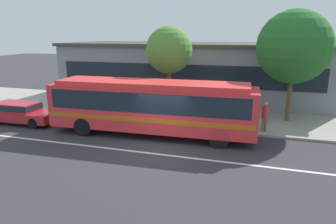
% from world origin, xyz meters
% --- Properties ---
extents(ground_plane, '(120.00, 120.00, 0.00)m').
position_xyz_m(ground_plane, '(0.00, 0.00, 0.00)').
color(ground_plane, '#353338').
extents(sidewalk_slab, '(60.00, 8.00, 0.12)m').
position_xyz_m(sidewalk_slab, '(0.00, 7.14, 0.06)').
color(sidewalk_slab, '#9C9A8E').
rests_on(sidewalk_slab, ground_plane).
extents(lane_stripe_center, '(56.00, 0.16, 0.01)m').
position_xyz_m(lane_stripe_center, '(0.00, -0.80, 0.00)').
color(lane_stripe_center, silver).
rests_on(lane_stripe_center, ground_plane).
extents(transit_bus, '(11.17, 2.93, 2.95)m').
position_xyz_m(transit_bus, '(-0.99, 1.79, 1.71)').
color(transit_bus, red).
rests_on(transit_bus, ground_plane).
extents(sedan_behind_bus, '(4.71, 1.81, 1.29)m').
position_xyz_m(sedan_behind_bus, '(-9.62, 1.51, 0.72)').
color(sedan_behind_bus, '#AE232A').
rests_on(sedan_behind_bus, ground_plane).
extents(pedestrian_waiting_near_sign, '(0.37, 0.37, 1.69)m').
position_xyz_m(pedestrian_waiting_near_sign, '(0.22, 4.65, 1.11)').
color(pedestrian_waiting_near_sign, navy).
rests_on(pedestrian_waiting_near_sign, sidewalk_slab).
extents(pedestrian_walking_along_curb, '(0.41, 0.41, 1.69)m').
position_xyz_m(pedestrian_walking_along_curb, '(-4.85, 4.28, 1.11)').
color(pedestrian_walking_along_curb, '#272E3A').
rests_on(pedestrian_walking_along_curb, sidewalk_slab).
extents(pedestrian_standing_by_tree, '(0.44, 0.44, 1.67)m').
position_xyz_m(pedestrian_standing_by_tree, '(4.88, 3.75, 1.09)').
color(pedestrian_standing_by_tree, '#7B7158').
rests_on(pedestrian_standing_by_tree, sidewalk_slab).
extents(bus_stop_sign, '(0.08, 0.44, 2.29)m').
position_xyz_m(bus_stop_sign, '(2.11, 3.54, 1.60)').
color(bus_stop_sign, gray).
rests_on(bus_stop_sign, sidewalk_slab).
extents(street_tree_near_stop, '(2.98, 2.98, 5.75)m').
position_xyz_m(street_tree_near_stop, '(-1.21, 5.71, 4.35)').
color(street_tree_near_stop, brown).
rests_on(street_tree_near_stop, sidewalk_slab).
extents(street_tree_mid_block, '(4.33, 4.33, 6.69)m').
position_xyz_m(street_tree_mid_block, '(6.25, 6.44, 4.63)').
color(street_tree_mid_block, brown).
rests_on(street_tree_mid_block, sidewalk_slab).
extents(station_building, '(21.68, 8.60, 4.65)m').
position_xyz_m(station_building, '(-1.07, 12.57, 2.33)').
color(station_building, gray).
rests_on(station_building, ground_plane).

